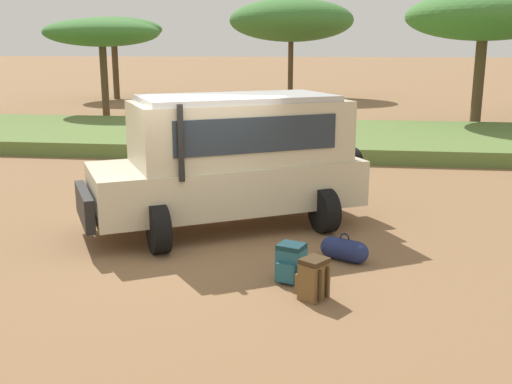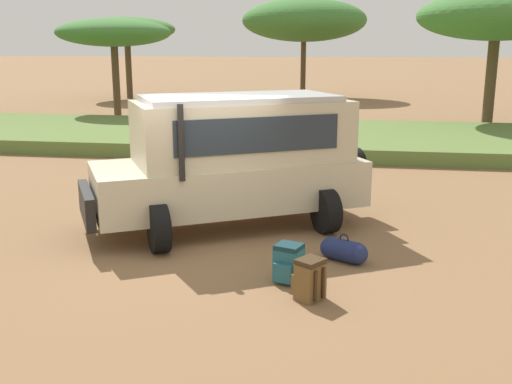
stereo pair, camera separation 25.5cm
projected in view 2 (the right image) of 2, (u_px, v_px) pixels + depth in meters
The scene contains 10 objects.
ground_plane at pixel (206, 244), 10.25m from camera, with size 320.00×320.00×0.00m, color olive.
grass_bank at pixel (282, 137), 20.62m from camera, with size 120.00×7.00×0.44m.
safari_vehicle at pixel (235, 158), 11.00m from camera, with size 5.31×4.05×2.44m.
backpack_beside_front_wheel at pixel (309, 280), 7.98m from camera, with size 0.48×0.46×0.57m.
backpack_cluster_center at pixel (288, 263), 8.58m from camera, with size 0.46×0.48×0.56m.
duffel_bag_low_black_case at pixel (344, 250), 9.41m from camera, with size 0.76×0.57×0.45m.
acacia_tree_left_mid at pixel (127, 30), 36.88m from camera, with size 5.96×5.95×4.98m.
acacia_tree_centre_back at pixel (113, 33), 25.97m from camera, with size 5.03×4.50×4.44m.
acacia_tree_right_mid at pixel (304, 20), 37.49m from camera, with size 7.81×6.75×6.12m.
acacia_tree_far_right at pixel (497, 16), 22.10m from camera, with size 5.80×6.08×5.26m.
Camera 2 is at (2.43, -9.47, 3.33)m, focal length 42.00 mm.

